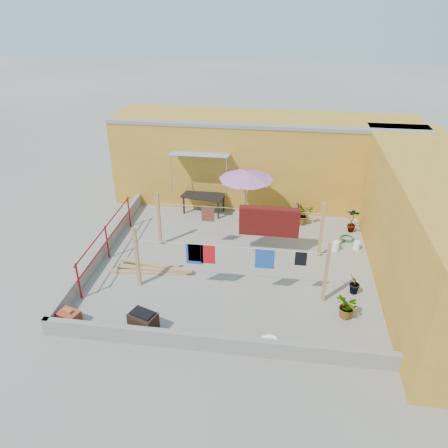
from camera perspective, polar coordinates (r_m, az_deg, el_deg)
The scene contains 21 objects.
ground at distance 13.13m, azimuth 1.44°, elevation -5.20°, with size 80.00×80.00×0.00m, color #9E998E.
wall_back at distance 16.56m, azimuth 5.17°, elevation 8.40°, with size 11.00×3.27×3.21m.
wall_right at distance 12.89m, azimuth 25.15°, elevation -0.59°, with size 2.40×9.00×3.20m, color #C9872C.
parapet_front at distance 10.22m, azimuth -1.00°, elevation -15.30°, with size 8.30×0.16×0.44m, color gray.
parapet_left at distance 13.98m, azimuth -15.42°, elevation -2.96°, with size 0.16×7.30×0.44m, color gray.
red_railing at distance 13.49m, azimuth -15.10°, elevation -1.68°, with size 0.05×4.20×1.10m.
clothesline_rig at distance 13.00m, azimuth 5.03°, elevation -0.27°, with size 5.09×2.35×1.80m.
patio_umbrella at distance 14.22m, azimuth 2.92°, elevation 6.37°, with size 2.28×2.28×2.15m.
outdoor_table at distance 15.78m, azimuth -2.69°, elevation 3.60°, with size 1.61×1.00×0.71m.
brick_stack at distance 11.53m, azimuth -19.55°, elevation -11.48°, with size 0.59×0.51×0.44m.
lumber_pile at distance 12.94m, azimuth -9.27°, elevation -5.78°, with size 2.40×0.65×0.15m.
brazier at distance 10.81m, azimuth -10.48°, elevation -12.51°, with size 0.75×0.62×0.58m.
white_basin at distance 10.54m, azimuth 5.91°, elevation -15.12°, with size 0.48×0.48×0.08m.
water_jug_a at distance 14.35m, azimuth 16.95°, elevation -2.70°, with size 0.20×0.20×0.32m.
water_jug_b at distance 14.11m, azimuth 14.35°, elevation -2.79°, with size 0.23×0.23×0.36m.
green_hose at distance 14.88m, azimuth 15.77°, elevation -1.81°, with size 0.48×0.48×0.07m.
plant_back_a at distance 15.36m, azimuth 10.25°, elevation 1.30°, with size 0.67×0.58×0.74m, color #18551A.
plant_back_b at distance 15.71m, azimuth 9.71°, elevation 1.69°, with size 0.33×0.33×0.59m, color #18551A.
plant_right_a at distance 15.19m, azimuth 16.46°, elevation 0.51°, with size 0.47×0.32×0.89m, color #18551A.
plant_right_b at distance 12.26m, azimuth 16.64°, elevation -7.49°, with size 0.36×0.29×0.65m, color #18551A.
plant_right_c at distance 11.40m, azimuth 15.86°, elevation -10.40°, with size 0.60×0.52×0.67m, color #18551A.
Camera 1 is at (1.20, -10.84, 7.31)m, focal length 35.00 mm.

